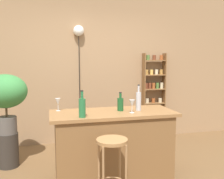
{
  "coord_description": "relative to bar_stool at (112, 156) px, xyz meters",
  "views": [
    {
      "loc": [
        -0.78,
        -2.8,
        1.56
      ],
      "look_at": [
        0.05,
        0.55,
        1.14
      ],
      "focal_mm": 40.87,
      "sensor_mm": 36.0,
      "label": 1
    }
  ],
  "objects": [
    {
      "name": "back_wall",
      "position": [
        0.15,
        2.21,
        0.87
      ],
      "size": [
        6.4,
        0.1,
        2.8
      ],
      "primitive_type": "cube",
      "color": "#997551",
      "rests_on": "ground"
    },
    {
      "name": "kitchen_counter",
      "position": [
        0.15,
        0.56,
        -0.08
      ],
      "size": [
        1.58,
        0.67,
        0.89
      ],
      "color": "brown",
      "rests_on": "ground"
    },
    {
      "name": "bar_stool",
      "position": [
        0.0,
        0.0,
        0.0
      ],
      "size": [
        0.34,
        0.34,
        0.71
      ],
      "color": "#997047",
      "rests_on": "ground"
    },
    {
      "name": "spice_shelf",
      "position": [
        1.35,
        2.05,
        0.32
      ],
      "size": [
        0.44,
        0.17,
        1.67
      ],
      "color": "brown",
      "rests_on": "ground"
    },
    {
      "name": "plant_stool",
      "position": [
        -1.23,
        1.27,
        -0.28
      ],
      "size": [
        0.29,
        0.29,
        0.5
      ],
      "primitive_type": "cylinder",
      "color": "#2D2823",
      "rests_on": "ground"
    },
    {
      "name": "potted_plant",
      "position": [
        -1.23,
        1.27,
        0.53
      ],
      "size": [
        0.6,
        0.54,
        0.85
      ],
      "color": "#514C47",
      "rests_on": "plant_stool"
    },
    {
      "name": "bottle_spirits_clear",
      "position": [
        -0.27,
        0.34,
        0.48
      ],
      "size": [
        0.08,
        0.08,
        0.31
      ],
      "color": "#236638",
      "rests_on": "kitchen_counter"
    },
    {
      "name": "bottle_vinegar",
      "position": [
        0.49,
        0.55,
        0.49
      ],
      "size": [
        0.07,
        0.07,
        0.34
      ],
      "color": "#B2B2B7",
      "rests_on": "kitchen_counter"
    },
    {
      "name": "bottle_sauce_amber",
      "position": [
        0.26,
        0.6,
        0.45
      ],
      "size": [
        0.08,
        0.08,
        0.24
      ],
      "color": "#194C23",
      "rests_on": "kitchen_counter"
    },
    {
      "name": "wine_glass_left",
      "position": [
        -0.53,
        0.79,
        0.48
      ],
      "size": [
        0.07,
        0.07,
        0.16
      ],
      "color": "silver",
      "rests_on": "kitchen_counter"
    },
    {
      "name": "wine_glass_center",
      "position": [
        0.37,
        0.44,
        0.48
      ],
      "size": [
        0.07,
        0.07,
        0.16
      ],
      "color": "silver",
      "rests_on": "kitchen_counter"
    },
    {
      "name": "pendant_globe_light",
      "position": [
        -0.09,
        2.1,
        1.49
      ],
      "size": [
        0.19,
        0.19,
        2.16
      ],
      "color": "black",
      "rests_on": "ground"
    }
  ]
}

